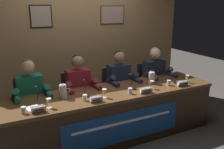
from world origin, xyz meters
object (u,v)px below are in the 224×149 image
at_px(panelist_center_left, 80,88).
at_px(water_cup_far_right, 169,83).
at_px(panelist_far_right, 156,76).
at_px(microphone_center_right, 133,84).
at_px(water_pitcher_left_side, 63,91).
at_px(juice_glass_center_left, 104,92).
at_px(water_cup_far_left, 24,111).
at_px(chair_center_left, 76,101).
at_px(nameplate_center_right, 146,90).
at_px(water_pitcher_right_side, 152,78).
at_px(juice_glass_far_right, 187,78).
at_px(nameplate_far_right, 183,83).
at_px(microphone_far_right, 174,78).
at_px(chair_far_left, 31,109).
at_px(conference_table, 115,108).
at_px(panelist_far_left, 31,96).
at_px(nameplate_center_left, 96,99).
at_px(document_stack_far_left, 35,108).
at_px(microphone_far_left, 38,98).
at_px(panelist_center_right, 121,82).
at_px(water_cup_center_right, 130,91).
at_px(nameplate_far_left, 38,109).
at_px(juice_glass_far_left, 49,101).
at_px(chair_far_right, 149,88).
at_px(water_cup_center_left, 85,98).
at_px(juice_glass_center_right, 152,83).
at_px(chair_center_right, 115,94).
at_px(microphone_center_left, 86,91).

relative_size(panelist_center_left, water_cup_far_right, 14.52).
bearing_deg(panelist_far_right, microphone_center_right, -149.84).
xyz_separation_m(panelist_center_left, water_pitcher_left_side, (-0.36, -0.35, 0.12)).
bearing_deg(juice_glass_center_left, water_cup_far_left, -177.78).
height_order(chair_center_left, nameplate_center_right, chair_center_left).
bearing_deg(water_pitcher_right_side, juice_glass_far_right, -21.77).
height_order(nameplate_center_right, nameplate_far_right, same).
relative_size(chair_center_left, microphone_far_right, 4.19).
bearing_deg(chair_far_left, nameplate_center_right, -31.10).
relative_size(conference_table, panelist_far_left, 2.59).
bearing_deg(nameplate_center_left, document_stack_far_left, 167.66).
height_order(water_cup_far_left, microphone_far_left, microphone_far_left).
bearing_deg(water_cup_far_right, juice_glass_center_left, -178.63).
xyz_separation_m(panelist_center_right, water_cup_center_right, (-0.19, -0.61, 0.06)).
bearing_deg(document_stack_far_left, panelist_center_right, 19.42).
relative_size(nameplate_far_left, juice_glass_far_right, 1.34).
bearing_deg(document_stack_far_left, nameplate_center_left, -12.34).
xyz_separation_m(juice_glass_far_left, water_cup_center_right, (1.14, -0.02, -0.05)).
distance_m(microphone_far_left, water_pitcher_left_side, 0.34).
distance_m(chair_far_right, microphone_far_right, 0.76).
bearing_deg(nameplate_far_right, microphone_far_right, 91.20).
xyz_separation_m(microphone_center_right, microphone_far_right, (0.76, -0.02, 0.00)).
relative_size(panelist_center_left, nameplate_far_right, 6.21).
bearing_deg(water_cup_center_right, nameplate_far_left, -177.11).
bearing_deg(chair_center_left, juice_glass_far_left, -127.26).
bearing_deg(water_cup_far_right, nameplate_far_right, -33.53).
xyz_separation_m(panelist_far_left, juice_glass_center_left, (0.87, -0.59, 0.11)).
xyz_separation_m(microphone_far_left, water_cup_center_left, (0.56, -0.17, -0.04)).
height_order(water_cup_far_left, microphone_far_right, microphone_far_right).
bearing_deg(water_cup_center_right, water_pitcher_right_side, 24.35).
bearing_deg(juice_glass_far_left, water_pitcher_right_side, 7.76).
distance_m(water_cup_center_left, panelist_center_right, 1.03).
relative_size(conference_table, water_cup_far_left, 37.65).
distance_m(chair_center_left, microphone_center_right, 1.01).
xyz_separation_m(microphone_far_left, juice_glass_center_right, (1.63, -0.17, 0.01)).
bearing_deg(microphone_far_left, chair_center_left, 40.92).
bearing_deg(chair_center_right, juice_glass_far_left, -149.15).
height_order(panelist_center_right, panelist_far_right, same).
relative_size(chair_far_left, juice_glass_far_left, 7.31).
height_order(panelist_far_right, document_stack_far_left, panelist_far_right).
bearing_deg(chair_center_right, microphone_center_left, -141.49).
xyz_separation_m(juice_glass_center_right, nameplate_far_right, (0.51, -0.11, -0.05)).
xyz_separation_m(panelist_far_left, chair_center_left, (0.72, 0.20, -0.28)).
bearing_deg(chair_far_right, nameplate_far_right, -90.00).
xyz_separation_m(water_cup_center_left, microphone_center_left, (0.08, 0.16, 0.04)).
height_order(panelist_center_left, document_stack_far_left, panelist_center_left).
height_order(panelist_center_left, water_pitcher_left_side, panelist_center_left).
xyz_separation_m(chair_center_right, water_cup_center_right, (-0.19, -0.81, 0.34)).
bearing_deg(water_pitcher_left_side, conference_table, -11.82).
height_order(chair_far_left, water_cup_center_right, chair_far_left).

